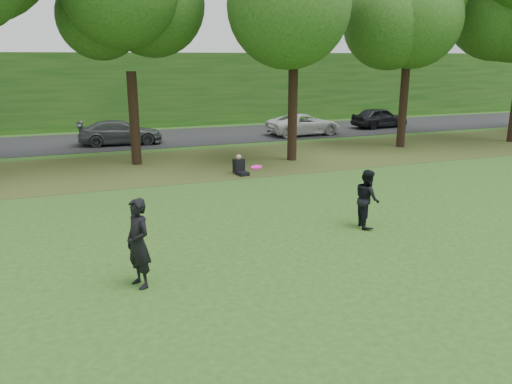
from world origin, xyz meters
The scene contains 9 objects.
ground centered at (0.00, 0.00, 0.00)m, with size 120.00×120.00×0.00m, color #264C17.
leaf_litter centered at (0.00, 13.00, 0.01)m, with size 60.00×7.00×0.01m, color #4E3D1B.
street centered at (0.00, 21.00, 0.01)m, with size 70.00×7.00×0.02m, color black.
far_hedge centered at (0.00, 27.00, 2.50)m, with size 70.00×3.00×5.00m, color #194914.
player_left centered at (-4.59, 1.16, 0.97)m, with size 0.70×0.46×1.93m, color black.
player_right centered at (2.02, 2.80, 0.84)m, with size 0.81×0.63×1.68m, color black.
parked_cars centered at (-2.51, 19.72, 0.71)m, with size 36.25×3.34×1.51m.
frisbee centered at (-1.57, 2.20, 2.15)m, with size 0.38×0.38×0.06m.
seated_person centered at (0.73, 10.31, 0.31)m, with size 0.54×0.79×0.83m.
Camera 1 is at (-5.70, -8.84, 4.73)m, focal length 35.00 mm.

